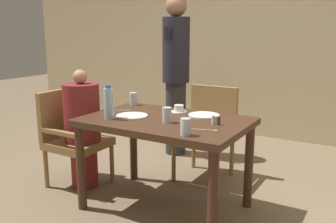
% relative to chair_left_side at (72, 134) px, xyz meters
% --- Properties ---
extents(ground_plane, '(16.00, 16.00, 0.00)m').
position_rel_chair_left_side_xyz_m(ground_plane, '(1.00, 0.00, -0.48)').
color(ground_plane, '#7A664C').
extents(wall_back, '(8.00, 0.06, 2.80)m').
position_rel_chair_left_side_xyz_m(wall_back, '(1.00, 2.46, 0.92)').
color(wall_back, '#C6B289').
rests_on(wall_back, ground_plane).
extents(dining_table, '(1.25, 0.83, 0.74)m').
position_rel_chair_left_side_xyz_m(dining_table, '(1.00, 0.00, 0.16)').
color(dining_table, '#422819').
rests_on(dining_table, ground_plane).
extents(chair_left_side, '(0.49, 0.48, 0.87)m').
position_rel_chair_left_side_xyz_m(chair_left_side, '(0.00, 0.00, 0.00)').
color(chair_left_side, olive).
rests_on(chair_left_side, ground_plane).
extents(diner_in_left_chair, '(0.32, 0.32, 1.07)m').
position_rel_chair_left_side_xyz_m(diner_in_left_chair, '(0.14, 0.00, 0.07)').
color(diner_in_left_chair, maroon).
rests_on(diner_in_left_chair, ground_plane).
extents(chair_far_side, '(0.48, 0.49, 0.87)m').
position_rel_chair_left_side_xyz_m(chair_far_side, '(1.00, 0.79, 0.00)').
color(chair_far_side, olive).
rests_on(chair_far_side, ground_plane).
extents(standing_host, '(0.30, 0.34, 1.78)m').
position_rel_chair_left_side_xyz_m(standing_host, '(0.40, 1.24, 0.48)').
color(standing_host, '#2D2D33').
rests_on(standing_host, ground_plane).
extents(plate_main_left, '(0.25, 0.25, 0.01)m').
position_rel_chair_left_side_xyz_m(plate_main_left, '(0.74, -0.07, 0.27)').
color(plate_main_left, white).
rests_on(plate_main_left, dining_table).
extents(plate_main_right, '(0.25, 0.25, 0.01)m').
position_rel_chair_left_side_xyz_m(plate_main_right, '(1.22, 0.24, 0.27)').
color(plate_main_right, white).
rests_on(plate_main_right, dining_table).
extents(teacup_with_saucer, '(0.14, 0.14, 0.06)m').
position_rel_chair_left_side_xyz_m(teacup_with_saucer, '(0.98, 0.26, 0.29)').
color(teacup_with_saucer, white).
rests_on(teacup_with_saucer, dining_table).
extents(water_bottle, '(0.07, 0.07, 0.26)m').
position_rel_chair_left_side_xyz_m(water_bottle, '(0.63, -0.22, 0.39)').
color(water_bottle, '#A3C6DB').
rests_on(water_bottle, dining_table).
extents(glass_tall_near, '(0.07, 0.07, 0.11)m').
position_rel_chair_left_side_xyz_m(glass_tall_near, '(0.48, 0.31, 0.32)').
color(glass_tall_near, silver).
rests_on(glass_tall_near, dining_table).
extents(glass_tall_mid, '(0.07, 0.07, 0.11)m').
position_rel_chair_left_side_xyz_m(glass_tall_mid, '(1.35, -0.33, 0.32)').
color(glass_tall_mid, silver).
rests_on(glass_tall_mid, dining_table).
extents(glass_tall_far, '(0.07, 0.07, 0.11)m').
position_rel_chair_left_side_xyz_m(glass_tall_far, '(1.07, -0.09, 0.32)').
color(glass_tall_far, silver).
rests_on(glass_tall_far, dining_table).
extents(salt_shaker, '(0.03, 0.03, 0.07)m').
position_rel_chair_left_side_xyz_m(salt_shaker, '(1.39, 0.04, 0.30)').
color(salt_shaker, white).
rests_on(salt_shaker, dining_table).
extents(pepper_shaker, '(0.03, 0.03, 0.06)m').
position_rel_chair_left_side_xyz_m(pepper_shaker, '(1.43, 0.04, 0.30)').
color(pepper_shaker, '#4C3D2D').
rests_on(pepper_shaker, dining_table).
extents(fork_beside_plate, '(0.18, 0.06, 0.00)m').
position_rel_chair_left_side_xyz_m(fork_beside_plate, '(1.42, -0.14, 0.27)').
color(fork_beside_plate, silver).
rests_on(fork_beside_plate, dining_table).
extents(knife_beside_plate, '(0.16, 0.13, 0.00)m').
position_rel_chair_left_side_xyz_m(knife_beside_plate, '(0.52, 0.06, 0.27)').
color(knife_beside_plate, silver).
rests_on(knife_beside_plate, dining_table).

